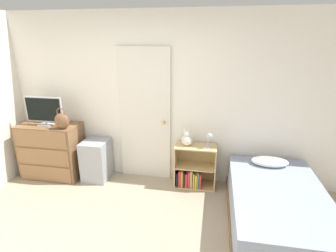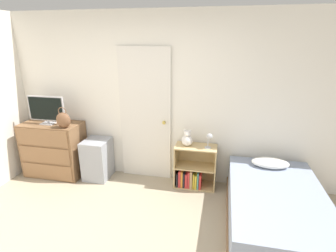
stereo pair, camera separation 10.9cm
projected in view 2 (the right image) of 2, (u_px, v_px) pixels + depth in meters
name	position (u px, v px, depth m)	size (l,w,h in m)	color
wall_back	(150.00, 99.00, 3.98)	(10.00, 0.06, 2.55)	white
door_closed	(145.00, 116.00, 4.02)	(0.80, 0.09, 2.05)	silver
dresser	(54.00, 149.00, 4.28)	(0.93, 0.50, 0.88)	brown
tv	(46.00, 110.00, 4.05)	(0.60, 0.16, 0.44)	#B7B7BC
handbag	(63.00, 120.00, 3.90)	(0.22, 0.14, 0.32)	brown
storage_bin	(98.00, 159.00, 4.20)	(0.38, 0.43, 0.64)	#999EA8
bookshelf	(193.00, 171.00, 3.97)	(0.61, 0.32, 0.66)	tan
teddy_bear	(187.00, 139.00, 3.83)	(0.16, 0.16, 0.25)	silver
desk_lamp	(209.00, 138.00, 3.71)	(0.11, 0.10, 0.23)	#B2B2B7
bed	(276.00, 210.00, 3.07)	(1.10, 1.84, 0.60)	brown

